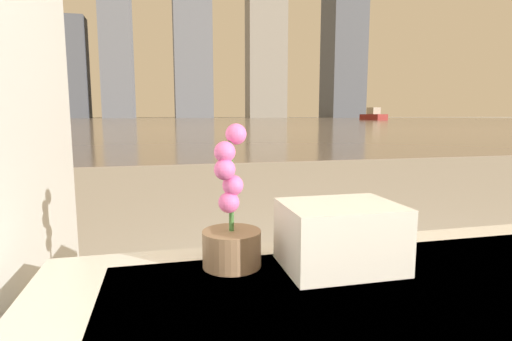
% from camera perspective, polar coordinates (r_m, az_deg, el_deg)
% --- Properties ---
extents(potted_orchid, '(0.15, 0.15, 0.35)m').
position_cam_1_polar(potted_orchid, '(0.99, -3.57, -8.15)').
color(potted_orchid, '#8C6B4C').
rests_on(potted_orchid, bathtub).
extents(towel_stack, '(0.28, 0.21, 0.16)m').
position_cam_1_polar(towel_stack, '(1.02, 11.89, -9.08)').
color(towel_stack, silver).
rests_on(towel_stack, bathtub).
extents(harbor_water, '(180.00, 110.00, 0.01)m').
position_cam_1_polar(harbor_water, '(62.16, -12.78, 6.95)').
color(harbor_water, gray).
rests_on(harbor_water, ground_plane).
extents(harbor_boat_1, '(2.22, 5.72, 2.11)m').
position_cam_1_polar(harbor_boat_1, '(70.99, 16.41, 7.53)').
color(harbor_boat_1, maroon).
rests_on(harbor_boat_1, harbor_water).
extents(skyline_tower_1, '(6.83, 6.70, 26.70)m').
position_cam_1_polar(skyline_tower_1, '(120.90, -24.53, 13.17)').
color(skyline_tower_1, '#4C515B').
rests_on(skyline_tower_1, ground_plane).
extents(skyline_tower_3, '(10.54, 9.30, 38.19)m').
position_cam_1_polar(skyline_tower_3, '(119.89, -9.07, 16.59)').
color(skyline_tower_3, slate).
rests_on(skyline_tower_3, ground_plane).
extents(skyline_tower_4, '(11.36, 7.08, 65.15)m').
position_cam_1_polar(skyline_tower_4, '(126.15, 1.46, 22.50)').
color(skyline_tower_4, gray).
rests_on(skyline_tower_4, ground_plane).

